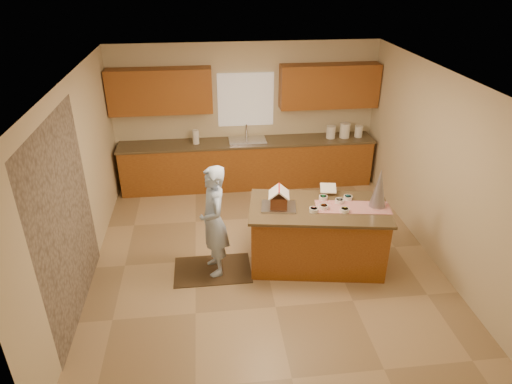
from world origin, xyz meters
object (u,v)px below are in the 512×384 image
island_base (317,237)px  gingerbread_house (279,199)px  boy (214,221)px  tinsel_tree (379,188)px

island_base → gingerbread_house: 0.85m
boy → tinsel_tree: bearing=78.4°
tinsel_tree → boy: boy is taller
tinsel_tree → boy: bearing=178.5°
tinsel_tree → gingerbread_house: tinsel_tree is taller
island_base → gingerbread_house: size_ratio=5.62×
boy → gingerbread_house: 0.94m
boy → gingerbread_house: size_ratio=4.92×
island_base → boy: size_ratio=1.14×
island_base → tinsel_tree: tinsel_tree is taller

